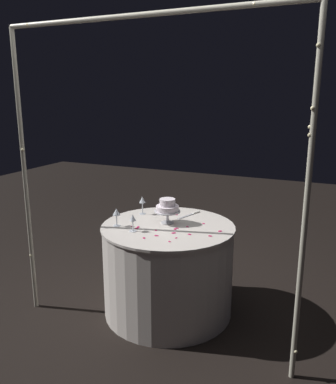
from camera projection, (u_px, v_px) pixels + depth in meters
ground_plane at (168, 310)px, 3.46m from camera, size 12.00×12.00×0.00m
decorative_arch at (143, 139)px, 2.71m from camera, size 2.25×0.05×2.36m
main_table at (168, 269)px, 3.37m from camera, size 1.12×1.12×0.78m
tiered_cake at (167, 207)px, 3.31m from camera, size 0.22×0.22×0.21m
wine_glass_0 at (116, 213)px, 3.24m from camera, size 0.06×0.06×0.15m
wine_glass_1 at (133, 219)px, 3.11m from camera, size 0.06×0.06×0.14m
wine_glass_2 at (142, 201)px, 3.56m from camera, size 0.06×0.06×0.16m
cake_knife at (190, 214)px, 3.56m from camera, size 0.11×0.29×0.01m
rose_petal_0 at (132, 226)px, 3.25m from camera, size 0.02×0.03×0.00m
rose_petal_1 at (177, 215)px, 3.57m from camera, size 0.03×0.03×0.00m
rose_petal_2 at (210, 236)px, 3.03m from camera, size 0.04×0.03×0.00m
rose_petal_3 at (177, 228)px, 3.20m from camera, size 0.03×0.03×0.00m
rose_petal_4 at (220, 231)px, 3.14m from camera, size 0.04×0.05×0.00m
rose_petal_5 at (176, 238)px, 2.99m from camera, size 0.02×0.03×0.00m
rose_petal_6 at (175, 229)px, 3.18m from camera, size 0.03×0.04×0.00m
rose_petal_7 at (187, 227)px, 3.24m from camera, size 0.03×0.04×0.00m
rose_petal_8 at (157, 236)px, 3.04m from camera, size 0.04×0.03×0.00m
rose_petal_9 at (144, 238)px, 2.99m from camera, size 0.04×0.04×0.00m
rose_petal_10 at (156, 230)px, 3.15m from camera, size 0.04×0.04×0.00m
rose_petal_11 at (137, 228)px, 3.20m from camera, size 0.04×0.04×0.00m
rose_petal_12 at (174, 233)px, 3.09m from camera, size 0.05×0.05×0.00m
rose_petal_13 at (170, 242)px, 2.91m from camera, size 0.03×0.03×0.00m
rose_petal_14 at (204, 224)px, 3.32m from camera, size 0.04×0.03×0.00m
rose_petal_15 at (189, 234)px, 3.06m from camera, size 0.04×0.04×0.00m
rose_petal_16 at (138, 227)px, 3.24m from camera, size 0.04×0.04×0.00m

